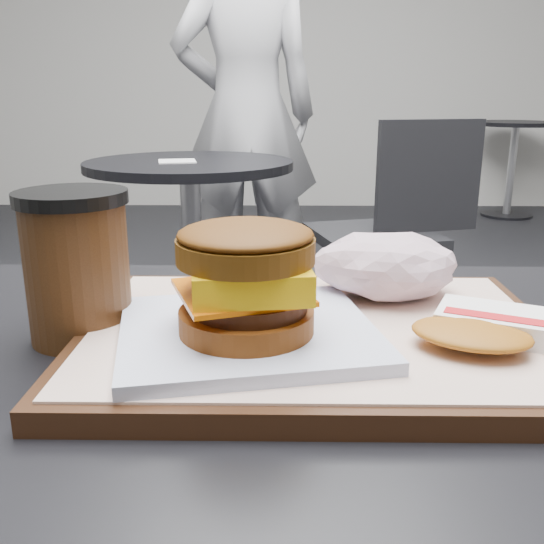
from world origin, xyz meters
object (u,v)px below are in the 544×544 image
(neighbor_chair, at_px, (392,223))
(patron, at_px, (246,114))
(crumpled_wrapper, at_px, (386,265))
(breakfast_sandwich, at_px, (247,292))
(neighbor_table, at_px, (191,219))
(serving_tray, at_px, (316,336))
(hash_brown, at_px, (486,327))
(coffee_cup, at_px, (77,263))

(neighbor_chair, xyz_separation_m, patron, (-0.56, 0.56, 0.37))
(crumpled_wrapper, bearing_deg, breakfast_sandwich, -137.44)
(neighbor_chair, bearing_deg, neighbor_table, -169.21)
(neighbor_chair, bearing_deg, breakfast_sandwich, -103.80)
(serving_tray, relative_size, hash_brown, 2.84)
(coffee_cup, bearing_deg, hash_brown, -8.61)
(breakfast_sandwich, relative_size, hash_brown, 1.65)
(neighbor_table, xyz_separation_m, patron, (0.15, 0.69, 0.33))
(neighbor_table, height_order, patron, patron)
(serving_tray, relative_size, crumpled_wrapper, 2.91)
(neighbor_table, distance_m, neighbor_chair, 0.73)
(crumpled_wrapper, distance_m, neighbor_table, 1.59)
(crumpled_wrapper, distance_m, coffee_cup, 0.27)
(crumpled_wrapper, xyz_separation_m, neighbor_table, (-0.41, 1.52, -0.27))
(breakfast_sandwich, bearing_deg, coffee_cup, 159.13)
(crumpled_wrapper, height_order, neighbor_table, crumpled_wrapper)
(neighbor_table, bearing_deg, coffee_cup, -84.84)
(patron, bearing_deg, coffee_cup, 81.84)
(serving_tray, relative_size, breakfast_sandwich, 1.73)
(serving_tray, distance_m, hash_brown, 0.13)
(coffee_cup, xyz_separation_m, neighbor_table, (-0.14, 1.57, -0.29))
(serving_tray, bearing_deg, breakfast_sandwich, -146.15)
(coffee_cup, bearing_deg, neighbor_chair, 71.38)
(hash_brown, relative_size, coffee_cup, 1.07)
(hash_brown, relative_size, crumpled_wrapper, 1.02)
(crumpled_wrapper, relative_size, neighbor_chair, 0.15)
(serving_tray, distance_m, breakfast_sandwich, 0.08)
(hash_brown, height_order, neighbor_table, hash_brown)
(coffee_cup, distance_m, patron, 2.27)
(neighbor_chair, bearing_deg, hash_brown, -98.20)
(crumpled_wrapper, relative_size, coffee_cup, 1.04)
(hash_brown, height_order, coffee_cup, coffee_cup)
(neighbor_table, bearing_deg, patron, 77.47)
(crumpled_wrapper, bearing_deg, serving_tray, -131.78)
(serving_tray, relative_size, coffee_cup, 3.03)
(crumpled_wrapper, bearing_deg, patron, 96.48)
(neighbor_table, xyz_separation_m, neighbor_chair, (0.72, 0.14, -0.04))
(neighbor_table, relative_size, patron, 0.43)
(serving_tray, bearing_deg, patron, 94.62)
(crumpled_wrapper, bearing_deg, coffee_cup, -167.96)
(breakfast_sandwich, xyz_separation_m, patron, (-0.13, 2.32, 0.05))
(crumpled_wrapper, bearing_deg, neighbor_table, 104.95)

